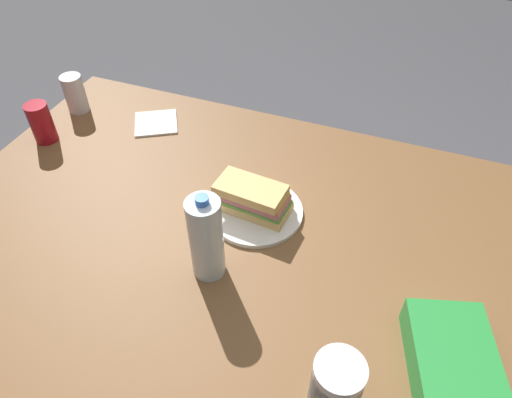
% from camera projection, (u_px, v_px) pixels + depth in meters
% --- Properties ---
extents(ground_plane, '(8.00, 8.00, 0.00)m').
position_uv_depth(ground_plane, '(264.00, 388.00, 1.65)').
color(ground_plane, '#4C4C51').
extents(dining_table, '(1.72, 1.07, 0.76)m').
position_uv_depth(dining_table, '(267.00, 270.00, 1.17)').
color(dining_table, brown).
rests_on(dining_table, ground_plane).
extents(paper_plate, '(0.24, 0.24, 0.01)m').
position_uv_depth(paper_plate, '(256.00, 211.00, 1.20)').
color(paper_plate, white).
rests_on(paper_plate, dining_table).
extents(sandwich, '(0.19, 0.11, 0.08)m').
position_uv_depth(sandwich, '(254.00, 198.00, 1.16)').
color(sandwich, '#DBB26B').
rests_on(sandwich, paper_plate).
extents(soda_can_red, '(0.07, 0.07, 0.12)m').
position_uv_depth(soda_can_red, '(41.00, 123.00, 1.38)').
color(soda_can_red, maroon).
rests_on(soda_can_red, dining_table).
extents(chip_bag, '(0.21, 0.26, 0.07)m').
position_uv_depth(chip_bag, '(452.00, 363.00, 0.87)').
color(chip_bag, '#268C38').
rests_on(chip_bag, dining_table).
extents(water_bottle_tall, '(0.07, 0.07, 0.23)m').
position_uv_depth(water_bottle_tall, '(206.00, 238.00, 1.00)').
color(water_bottle_tall, silver).
rests_on(water_bottle_tall, dining_table).
extents(plastic_cup_stack, '(0.08, 0.08, 0.18)m').
position_uv_depth(plastic_cup_stack, '(334.00, 394.00, 0.77)').
color(plastic_cup_stack, silver).
rests_on(plastic_cup_stack, dining_table).
extents(soda_can_silver, '(0.07, 0.07, 0.12)m').
position_uv_depth(soda_can_silver, '(75.00, 94.00, 1.49)').
color(soda_can_silver, silver).
rests_on(soda_can_silver, dining_table).
extents(paper_napkin, '(0.18, 0.18, 0.01)m').
position_uv_depth(paper_napkin, '(156.00, 123.00, 1.48)').
color(paper_napkin, white).
rests_on(paper_napkin, dining_table).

